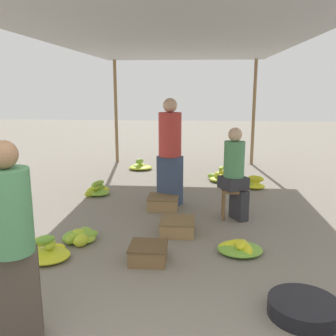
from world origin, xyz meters
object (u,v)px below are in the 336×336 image
at_px(basin_black, 304,308).
at_px(crate_mid, 177,226).
at_px(banana_pile_right_1, 254,184).
at_px(banana_pile_right_2, 222,177).
at_px(shopper_walking_mid, 170,150).
at_px(banana_pile_left_1, 80,237).
at_px(vendor_seated, 235,172).
at_px(vendor_foreground, 11,241).
at_px(banana_pile_right_0, 239,248).
at_px(banana_pile_left_2, 97,190).
at_px(crate_near, 163,202).
at_px(banana_pile_left_3, 140,167).
at_px(crate_far, 148,253).
at_px(stool, 233,195).
at_px(banana_pile_left_0, 45,253).

xyz_separation_m(basin_black, crate_mid, (-1.18, 1.75, 0.03)).
height_order(banana_pile_right_1, banana_pile_right_2, banana_pile_right_2).
bearing_deg(crate_mid, shopper_walking_mid, 98.84).
bearing_deg(banana_pile_left_1, vendor_seated, 27.44).
bearing_deg(basin_black, vendor_foreground, -167.99).
bearing_deg(banana_pile_right_0, banana_pile_left_1, 175.27).
distance_m(banana_pile_left_2, crate_near, 1.42).
bearing_deg(banana_pile_right_1, banana_pile_left_3, 148.70).
height_order(crate_mid, shopper_walking_mid, shopper_walking_mid).
bearing_deg(vendor_seated, crate_far, -125.40).
relative_size(basin_black, shopper_walking_mid, 0.35).
bearing_deg(stool, basin_black, -80.65).
bearing_deg(shopper_walking_mid, vendor_seated, -32.18).
distance_m(banana_pile_left_3, crate_near, 2.96).
bearing_deg(banana_pile_left_2, crate_near, -27.41).
distance_m(banana_pile_right_0, banana_pile_right_2, 3.41).
bearing_deg(banana_pile_left_1, crate_mid, 17.24).
distance_m(banana_pile_right_2, crate_near, 2.09).
relative_size(banana_pile_left_0, banana_pile_right_0, 1.04).
xyz_separation_m(stool, crate_mid, (-0.78, -0.68, -0.26)).
bearing_deg(banana_pile_left_3, crate_near, -73.71).
bearing_deg(banana_pile_right_0, vendor_seated, 88.03).
xyz_separation_m(banana_pile_right_1, crate_mid, (-1.33, -2.40, 0.02)).
height_order(stool, crate_near, stool).
height_order(stool, banana_pile_left_3, stool).
height_order(basin_black, banana_pile_left_1, banana_pile_left_1).
bearing_deg(banana_pile_right_2, crate_near, -119.90).
xyz_separation_m(vendor_seated, shopper_walking_mid, (-1.00, 0.63, 0.20)).
relative_size(stool, banana_pile_right_2, 0.76).
relative_size(vendor_foreground, banana_pile_right_0, 2.86).
bearing_deg(crate_far, basin_black, -31.90).
bearing_deg(vendor_seated, banana_pile_left_3, 120.75).
height_order(banana_pile_right_0, banana_pile_right_2, banana_pile_right_2).
bearing_deg(stool, crate_mid, -138.97).
bearing_deg(vendor_seated, banana_pile_right_2, 91.21).
bearing_deg(banana_pile_left_3, vendor_seated, -59.25).
distance_m(banana_pile_left_2, crate_mid, 2.31).
relative_size(basin_black, banana_pile_left_3, 1.10).
xyz_separation_m(banana_pile_left_1, banana_pile_right_2, (1.97, 3.24, 0.04)).
height_order(banana_pile_left_1, banana_pile_left_2, banana_pile_left_2).
relative_size(banana_pile_left_1, banana_pile_left_2, 1.04).
bearing_deg(banana_pile_left_3, vendor_foreground, -89.74).
bearing_deg(crate_mid, banana_pile_left_0, -148.47).
distance_m(crate_mid, crate_far, 0.89).
distance_m(vendor_foreground, vendor_seated, 3.47).
xyz_separation_m(stool, crate_near, (-1.07, 0.37, -0.26)).
bearing_deg(shopper_walking_mid, banana_pile_left_3, 109.50).
height_order(vendor_seated, shopper_walking_mid, shopper_walking_mid).
height_order(banana_pile_left_3, shopper_walking_mid, shopper_walking_mid).
relative_size(vendor_foreground, vendor_seated, 1.15).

